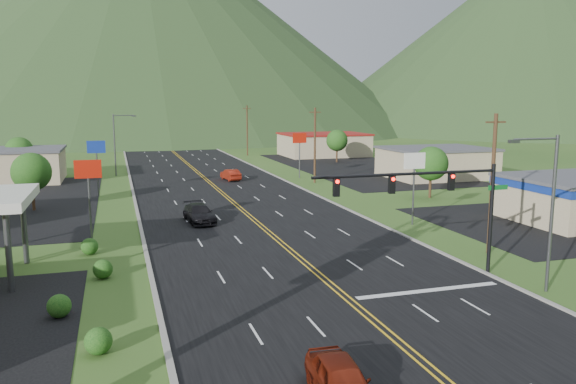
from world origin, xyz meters
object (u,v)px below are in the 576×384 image
object	(u,v)px
car_dark_mid	(199,214)
car_red_far	(231,175)
streetlight_west	(117,141)
car_red_near	(341,382)
streetlight_east	(548,203)
traffic_signal	(436,194)

from	to	relation	value
car_dark_mid	car_red_far	world-z (taller)	car_dark_mid
streetlight_west	car_red_near	bearing A→B (deg)	-83.93
streetlight_west	car_dark_mid	size ratio (longest dim) A/B	1.65
car_red_near	car_red_far	distance (m)	58.83
streetlight_east	car_dark_mid	distance (m)	29.65
car_red_far	car_dark_mid	bearing A→B (deg)	64.74
traffic_signal	car_red_near	size ratio (longest dim) A/B	2.86
car_red_near	streetlight_east	bearing A→B (deg)	30.12
traffic_signal	streetlight_west	xyz separation A→B (m)	(-18.16, 56.00, -0.15)
traffic_signal	car_red_far	xyz separation A→B (m)	(-3.32, 46.60, -4.57)
car_red_near	car_red_far	world-z (taller)	car_red_near
streetlight_east	car_red_far	size ratio (longest dim) A/B	1.96
streetlight_east	car_red_near	world-z (taller)	streetlight_east
streetlight_west	car_red_far	size ratio (longest dim) A/B	1.96
streetlight_east	car_red_far	bearing A→B (deg)	99.01
streetlight_east	car_red_near	size ratio (longest dim) A/B	1.96
traffic_signal	car_red_far	world-z (taller)	traffic_signal
traffic_signal	streetlight_west	size ratio (longest dim) A/B	1.46
car_red_near	streetlight_west	bearing A→B (deg)	99.89
car_red_near	traffic_signal	bearing A→B (deg)	50.78
car_dark_mid	streetlight_west	bearing A→B (deg)	96.11
streetlight_east	car_red_far	distance (m)	51.42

